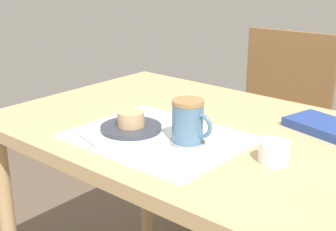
% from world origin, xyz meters
% --- Properties ---
extents(dining_table, '(1.15, 0.75, 0.75)m').
position_xyz_m(dining_table, '(0.00, 0.00, 0.67)').
color(dining_table, tan).
rests_on(dining_table, ground_plane).
extents(wooden_chair, '(0.45, 0.45, 0.90)m').
position_xyz_m(wooden_chair, '(-0.16, 0.74, 0.49)').
color(wooden_chair, brown).
rests_on(wooden_chair, ground_plane).
extents(placemat, '(0.43, 0.34, 0.00)m').
position_xyz_m(placemat, '(-0.05, -0.14, 0.76)').
color(placemat, white).
rests_on(placemat, dining_table).
extents(pastry_plate, '(0.16, 0.16, 0.01)m').
position_xyz_m(pastry_plate, '(-0.13, -0.15, 0.76)').
color(pastry_plate, '#333842').
rests_on(pastry_plate, placemat).
extents(pastry, '(0.07, 0.07, 0.04)m').
position_xyz_m(pastry, '(-0.13, -0.15, 0.79)').
color(pastry, tan).
rests_on(pastry, pastry_plate).
extents(coffee_coaster, '(0.09, 0.09, 0.00)m').
position_xyz_m(coffee_coaster, '(0.04, -0.12, 0.76)').
color(coffee_coaster, '#99999E').
rests_on(coffee_coaster, placemat).
extents(coffee_mug, '(0.11, 0.08, 0.11)m').
position_xyz_m(coffee_mug, '(0.04, -0.12, 0.82)').
color(coffee_mug, slate).
rests_on(coffee_mug, coffee_coaster).
extents(teaspoon, '(0.13, 0.04, 0.01)m').
position_xyz_m(teaspoon, '(-0.16, -0.28, 0.76)').
color(teaspoon, silver).
rests_on(teaspoon, placemat).
extents(sugar_bowl, '(0.07, 0.07, 0.05)m').
position_xyz_m(sugar_bowl, '(0.25, -0.08, 0.78)').
color(sugar_bowl, white).
rests_on(sugar_bowl, dining_table).
extents(small_book, '(0.20, 0.16, 0.02)m').
position_xyz_m(small_book, '(0.25, 0.19, 0.77)').
color(small_book, navy).
rests_on(small_book, dining_table).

